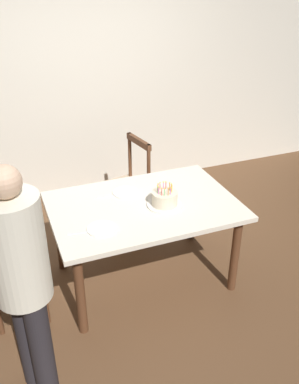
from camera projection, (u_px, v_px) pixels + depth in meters
name	position (u px, v px, depth m)	size (l,w,h in m)	color
ground	(144.00, 277.00, 3.68)	(6.40, 6.40, 0.00)	brown
back_wall	(84.00, 81.00, 4.56)	(6.40, 0.10, 2.60)	silver
dining_table	(144.00, 214.00, 3.36)	(1.48, 1.00, 0.75)	silver
birthday_cake	(165.00, 199.00, 3.27)	(0.28, 0.28, 0.19)	silver
plate_near_celebrant	(102.00, 229.00, 3.00)	(0.22, 0.22, 0.01)	white
plate_far_side	(126.00, 192.00, 3.48)	(0.22, 0.22, 0.01)	white
fork_near_celebrant	(80.00, 233.00, 2.96)	(0.18, 0.02, 0.01)	silver
fork_far_side	(108.00, 196.00, 3.42)	(0.18, 0.02, 0.01)	silver
chair_spindle_back	(125.00, 188.00, 4.17)	(0.52, 0.52, 0.95)	tan
chair_upholstered	(1.00, 261.00, 3.03)	(0.46, 0.46, 0.95)	beige
person_celebrant	(22.00, 277.00, 2.32)	(0.32, 0.32, 1.58)	#262328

